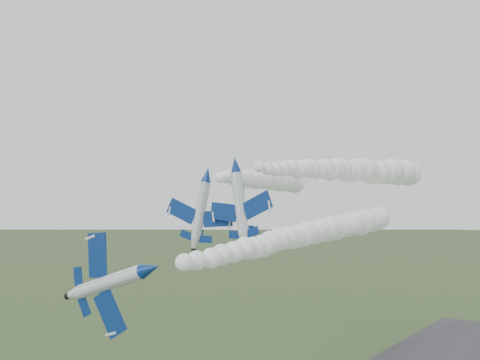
% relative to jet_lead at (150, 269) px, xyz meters
% --- Properties ---
extents(jet_lead, '(3.69, 12.15, 9.58)m').
position_rel_jet_lead_xyz_m(jet_lead, '(0.00, 0.00, 0.00)').
color(jet_lead, silver).
extents(smoke_trail_jet_lead, '(15.47, 75.73, 4.87)m').
position_rel_jet_lead_xyz_m(smoke_trail_jet_lead, '(-4.98, 40.55, 1.72)').
color(smoke_trail_jet_lead, white).
extents(jet_pair_left, '(10.93, 12.90, 3.66)m').
position_rel_jet_lead_xyz_m(jet_pair_left, '(-17.16, 28.00, 10.68)').
color(jet_pair_left, silver).
extents(smoke_trail_jet_pair_left, '(25.50, 65.67, 5.53)m').
position_rel_jet_lead_xyz_m(smoke_trail_jet_pair_left, '(-29.49, 62.53, 11.72)').
color(smoke_trail_jet_pair_left, white).
extents(jet_pair_right, '(11.17, 13.56, 3.60)m').
position_rel_jet_lead_xyz_m(jet_pair_right, '(-11.36, 27.51, 11.87)').
color(jet_pair_right, silver).
extents(smoke_trail_jet_pair_right, '(8.14, 61.26, 5.78)m').
position_rel_jet_lead_xyz_m(smoke_trail_jet_pair_right, '(-9.08, 61.12, 12.83)').
color(smoke_trail_jet_pair_right, white).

